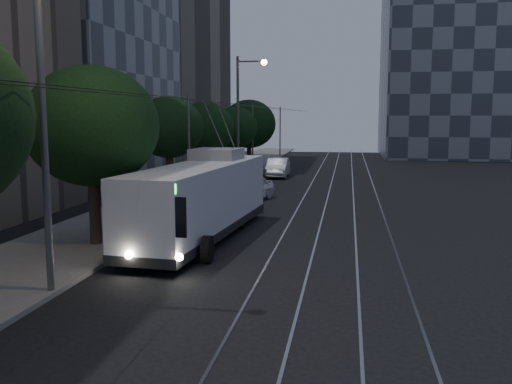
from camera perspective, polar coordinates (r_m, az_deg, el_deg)
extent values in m
plane|color=black|center=(19.66, 0.39, -7.01)|extent=(120.00, 120.00, 0.00)
cube|color=slate|center=(40.46, -5.77, 0.66)|extent=(5.00, 90.00, 0.15)
cube|color=gray|center=(39.20, 5.29, 0.34)|extent=(0.08, 90.00, 0.02)
cube|color=gray|center=(39.13, 7.40, 0.30)|extent=(0.08, 90.00, 0.02)
cube|color=gray|center=(39.11, 9.68, 0.25)|extent=(0.08, 90.00, 0.02)
cube|color=gray|center=(39.15, 11.79, 0.20)|extent=(0.08, 90.00, 0.02)
cylinder|color=black|center=(39.38, -0.68, 8.56)|extent=(0.02, 90.00, 0.02)
cylinder|color=black|center=(39.27, 0.34, 8.57)|extent=(0.02, 90.00, 0.02)
cylinder|color=#5B5B5E|center=(30.00, -6.71, 3.83)|extent=(0.14, 0.14, 6.00)
cylinder|color=#5B5B5E|center=(49.52, -0.34, 5.37)|extent=(0.14, 0.14, 6.00)
cylinder|color=#5B5B5E|center=(69.31, 2.42, 6.02)|extent=(0.14, 0.14, 6.00)
cube|color=#3D444D|center=(46.99, -19.63, 17.06)|extent=(14.00, 18.00, 26.00)
cube|color=gray|center=(65.73, -10.97, 18.06)|extent=(14.00, 22.00, 34.00)
cube|color=#3D444D|center=(75.64, 21.21, 12.48)|extent=(22.00, 18.00, 24.00)
cube|color=silver|center=(22.99, -5.53, -0.61)|extent=(3.39, 11.55, 2.70)
cube|color=black|center=(23.19, -5.49, -3.57)|extent=(3.43, 11.60, 0.33)
cube|color=black|center=(23.43, -5.24, -0.16)|extent=(3.24, 9.20, 1.00)
cube|color=black|center=(17.60, -10.23, -2.39)|extent=(2.12, 0.26, 1.23)
cube|color=black|center=(28.43, -2.64, 1.43)|extent=(1.92, 0.24, 0.95)
cube|color=#25E13B|center=(17.47, -10.30, 0.37)|extent=(1.52, 0.19, 0.30)
cube|color=gray|center=(25.57, -3.95, 3.82)|extent=(2.19, 2.25, 0.47)
sphere|color=white|center=(18.09, -12.62, -6.17)|extent=(0.25, 0.25, 0.25)
sphere|color=white|center=(17.56, -7.69, -6.47)|extent=(0.25, 0.25, 0.25)
cylinder|color=#5B5B5E|center=(26.56, -4.09, 6.32)|extent=(0.06, 4.30, 2.52)
cylinder|color=#5B5B5E|center=(26.43, -2.88, 6.32)|extent=(0.06, 4.30, 2.52)
cylinder|color=black|center=(20.14, -11.35, -5.41)|extent=(0.28, 0.95, 0.95)
cylinder|color=black|center=(19.46, -4.90, -5.75)|extent=(0.28, 0.95, 0.95)
cylinder|color=black|center=(25.87, -6.57, -2.42)|extent=(0.28, 0.95, 0.95)
cylinder|color=black|center=(25.34, -1.51, -2.58)|extent=(0.28, 0.95, 0.95)
cylinder|color=black|center=(27.60, -5.55, -1.77)|extent=(0.28, 0.95, 0.95)
cylinder|color=black|center=(27.11, -0.80, -1.90)|extent=(0.28, 0.95, 0.95)
imported|color=#A2A5A9|center=(28.03, -4.89, -0.88)|extent=(4.85, 6.57, 1.66)
imported|color=white|center=(33.56, -0.68, 0.36)|extent=(2.81, 4.50, 1.43)
imported|color=silver|center=(39.15, -1.04, 1.39)|extent=(2.87, 5.16, 1.41)
imported|color=silver|center=(46.47, 2.20, 2.45)|extent=(1.72, 4.68, 1.53)
imported|color=silver|center=(49.83, 1.20, 2.73)|extent=(2.76, 4.40, 1.40)
cylinder|color=#2E2019|center=(22.39, -15.79, -1.92)|extent=(0.44, 0.44, 2.73)
ellipsoid|color=black|center=(22.10, -16.10, 6.36)|extent=(4.98, 4.98, 4.48)
cylinder|color=#2E2019|center=(32.51, -8.60, 1.34)|extent=(0.44, 0.44, 2.90)
ellipsoid|color=black|center=(32.33, -8.70, 6.44)|extent=(3.85, 3.85, 3.47)
cylinder|color=#2E2019|center=(40.13, -5.13, 2.33)|extent=(0.44, 0.44, 2.54)
ellipsoid|color=black|center=(39.97, -5.18, 6.36)|extent=(4.13, 4.13, 3.72)
cylinder|color=#2E2019|center=(48.00, -2.12, 3.22)|extent=(0.44, 0.44, 2.54)
ellipsoid|color=black|center=(47.87, -2.14, 6.46)|extent=(3.83, 3.83, 3.45)
cylinder|color=#2E2019|center=(54.81, -0.69, 3.63)|extent=(0.44, 0.44, 2.26)
ellipsoid|color=black|center=(54.68, -0.70, 6.82)|extent=(5.12, 5.12, 4.61)
cylinder|color=#5B5B5E|center=(16.45, -20.67, 9.78)|extent=(0.20, 0.20, 11.46)
cylinder|color=#5B5B5E|center=(42.44, -1.82, 7.19)|extent=(0.20, 0.20, 9.26)
cylinder|color=#5B5B5E|center=(42.44, -0.46, 12.95)|extent=(2.04, 0.12, 0.12)
sphere|color=#FFC48C|center=(42.28, 0.81, 12.84)|extent=(0.44, 0.44, 0.44)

